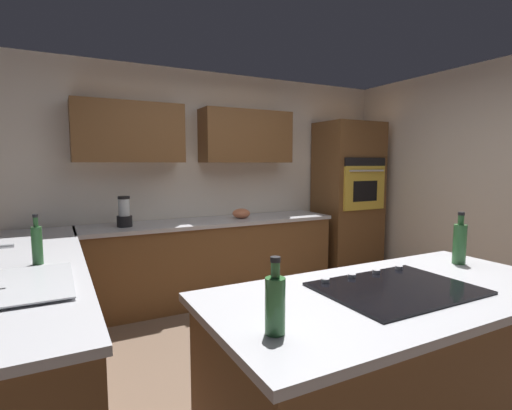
# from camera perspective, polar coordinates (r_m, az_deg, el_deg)

# --- Properties ---
(ground_plane) EXTENTS (14.00, 14.00, 0.00)m
(ground_plane) POSITION_cam_1_polar(r_m,az_deg,el_deg) (3.21, 7.73, -22.40)
(ground_plane) COLOR brown
(wall_back) EXTENTS (6.00, 0.44, 2.60)m
(wall_back) POSITION_cam_1_polar(r_m,az_deg,el_deg) (4.62, -7.56, 4.78)
(wall_back) COLOR silver
(wall_back) RESTS_ON ground
(wall_left) EXTENTS (0.10, 4.00, 2.60)m
(wall_left) POSITION_cam_1_polar(r_m,az_deg,el_deg) (4.85, 30.09, 2.59)
(wall_left) COLOR silver
(wall_left) RESTS_ON ground
(lower_cabinets_back) EXTENTS (2.80, 0.60, 0.86)m
(lower_cabinets_back) POSITION_cam_1_polar(r_m,az_deg,el_deg) (4.44, -6.36, -8.26)
(lower_cabinets_back) COLOR brown
(lower_cabinets_back) RESTS_ON ground
(countertop_back) EXTENTS (2.84, 0.64, 0.04)m
(countertop_back) POSITION_cam_1_polar(r_m,az_deg,el_deg) (4.35, -6.43, -2.50)
(countertop_back) COLOR #B2B2B7
(countertop_back) RESTS_ON lower_cabinets_back
(lower_cabinets_side) EXTENTS (0.60, 2.90, 0.86)m
(lower_cabinets_side) POSITION_cam_1_polar(r_m,az_deg,el_deg) (3.05, -30.02, -15.88)
(lower_cabinets_side) COLOR brown
(lower_cabinets_side) RESTS_ON ground
(countertop_side) EXTENTS (0.64, 2.94, 0.04)m
(countertop_side) POSITION_cam_1_polar(r_m,az_deg,el_deg) (2.92, -30.50, -7.62)
(countertop_side) COLOR #B2B2B7
(countertop_side) RESTS_ON lower_cabinets_side
(island_base) EXTENTS (1.90, 0.85, 0.86)m
(island_base) POSITION_cam_1_polar(r_m,az_deg,el_deg) (2.29, 19.66, -22.99)
(island_base) COLOR brown
(island_base) RESTS_ON ground
(island_top) EXTENTS (1.98, 0.93, 0.04)m
(island_top) POSITION_cam_1_polar(r_m,az_deg,el_deg) (2.11, 20.12, -12.23)
(island_top) COLOR #B2B2B7
(island_top) RESTS_ON island_base
(wall_oven) EXTENTS (0.80, 0.66, 2.07)m
(wall_oven) POSITION_cam_1_polar(r_m,az_deg,el_deg) (5.34, 13.46, 0.70)
(wall_oven) COLOR brown
(wall_oven) RESTS_ON ground
(sink_unit) EXTENTS (0.46, 0.70, 0.23)m
(sink_unit) POSITION_cam_1_polar(r_m,az_deg,el_deg) (2.35, -31.44, -9.93)
(sink_unit) COLOR #515456
(sink_unit) RESTS_ON countertop_side
(cooktop) EXTENTS (0.76, 0.56, 0.03)m
(cooktop) POSITION_cam_1_polar(r_m,az_deg,el_deg) (2.11, 20.03, -11.49)
(cooktop) COLOR black
(cooktop) RESTS_ON island_top
(blender) EXTENTS (0.15, 0.15, 0.31)m
(blender) POSITION_cam_1_polar(r_m,az_deg,el_deg) (4.08, -18.96, -1.23)
(blender) COLOR black
(blender) RESTS_ON countertop_back
(mixing_bowl) EXTENTS (0.21, 0.21, 0.11)m
(mixing_bowl) POSITION_cam_1_polar(r_m,az_deg,el_deg) (4.46, -2.20, -1.25)
(mixing_bowl) COLOR #CC724C
(mixing_bowl) RESTS_ON countertop_back
(dish_soap_bottle) EXTENTS (0.06, 0.06, 0.32)m
(dish_soap_bottle) POSITION_cam_1_polar(r_m,az_deg,el_deg) (2.79, -29.73, -5.04)
(dish_soap_bottle) COLOR #336B38
(dish_soap_bottle) RESTS_ON countertop_side
(oil_bottle) EXTENTS (0.08, 0.08, 0.29)m
(oil_bottle) POSITION_cam_1_polar(r_m,az_deg,el_deg) (1.47, 2.85, -14.33)
(oil_bottle) COLOR #336B38
(oil_bottle) RESTS_ON island_top
(second_bottle) EXTENTS (0.08, 0.08, 0.33)m
(second_bottle) POSITION_cam_1_polar(r_m,az_deg,el_deg) (2.76, 27.98, -4.95)
(second_bottle) COLOR #336B38
(second_bottle) RESTS_ON island_top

